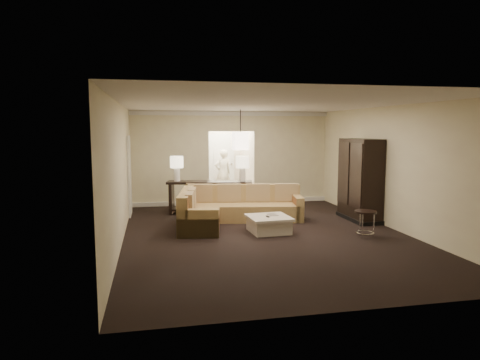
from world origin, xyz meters
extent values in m
plane|color=black|center=(0.00, 0.00, 0.00)|extent=(8.00, 8.00, 0.00)
cube|color=beige|center=(0.00, 4.00, 1.40)|extent=(6.00, 0.04, 2.80)
cube|color=beige|center=(0.00, -4.00, 1.40)|extent=(6.00, 0.04, 2.80)
cube|color=beige|center=(-3.00, 0.00, 1.40)|extent=(0.04, 8.00, 2.80)
cube|color=beige|center=(3.00, 0.00, 1.40)|extent=(0.04, 8.00, 2.80)
cube|color=silver|center=(0.00, 0.00, 2.80)|extent=(6.00, 8.00, 0.02)
cube|color=silver|center=(0.00, 3.95, 2.73)|extent=(6.00, 0.10, 0.12)
cube|color=silver|center=(0.00, 3.95, 0.06)|extent=(6.00, 0.10, 0.12)
cube|color=silver|center=(-2.97, 2.80, 1.05)|extent=(0.05, 0.90, 2.10)
cube|color=silver|center=(0.00, 5.00, 0.00)|extent=(1.40, 2.00, 0.01)
cube|color=beige|center=(-0.70, 5.00, 1.40)|extent=(0.04, 2.00, 2.80)
cube|color=beige|center=(0.70, 5.00, 1.40)|extent=(0.04, 2.00, 2.80)
cube|color=beige|center=(0.00, 6.00, 1.40)|extent=(1.40, 0.04, 2.80)
cube|color=silver|center=(0.00, 5.97, 1.05)|extent=(0.90, 0.05, 2.10)
cube|color=brown|center=(-0.17, 1.57, 0.21)|extent=(3.04, 1.35, 0.41)
cube|color=brown|center=(-1.36, 0.63, 0.21)|extent=(1.09, 1.50, 0.41)
cube|color=brown|center=(-0.11, 1.89, 0.64)|extent=(2.94, 0.71, 0.45)
cube|color=brown|center=(-1.60, 1.16, 0.64)|extent=(0.62, 2.36, 0.45)
cube|color=brown|center=(1.19, 1.34, 0.30)|extent=(0.34, 0.90, 0.61)
cube|color=brown|center=(-1.46, 0.05, 0.30)|extent=(0.90, 0.34, 0.61)
cube|color=#956D4F|center=(-1.18, 2.02, 0.66)|extent=(0.62, 0.25, 0.45)
cube|color=#956D4F|center=(-0.46, 1.89, 0.66)|extent=(0.62, 0.25, 0.45)
cube|color=#956D4F|center=(0.27, 1.77, 0.66)|extent=(0.62, 0.25, 0.45)
cube|color=#956D4F|center=(0.99, 1.65, 0.66)|extent=(0.62, 0.25, 0.45)
cube|color=#956D4F|center=(-1.47, 1.24, 0.66)|extent=(0.25, 0.61, 0.45)
cube|color=#956D4F|center=(-1.58, 0.56, 0.66)|extent=(0.25, 0.61, 0.45)
cube|color=white|center=(0.13, 0.21, 0.15)|extent=(0.85, 0.85, 0.30)
cube|color=white|center=(0.13, 0.21, 0.33)|extent=(0.95, 0.95, 0.05)
cube|color=black|center=(0.09, 0.16, 0.37)|extent=(0.05, 0.15, 0.02)
cube|color=#B8AAA1|center=(0.25, 0.35, 0.36)|extent=(0.21, 0.28, 0.01)
cube|color=black|center=(-0.87, 2.57, 0.85)|extent=(2.33, 0.98, 0.06)
cube|color=black|center=(-1.88, 2.79, 0.41)|extent=(0.18, 0.47, 0.83)
cube|color=black|center=(0.14, 2.36, 0.41)|extent=(0.18, 0.47, 0.83)
cube|color=black|center=(-0.87, 2.57, 0.12)|extent=(2.22, 0.91, 0.04)
cube|color=black|center=(2.70, 1.00, 1.02)|extent=(0.56, 1.36, 2.04)
cube|color=black|center=(2.41, 0.66, 1.16)|extent=(0.03, 0.60, 1.55)
cube|color=black|center=(2.41, 1.34, 1.16)|extent=(0.03, 0.60, 1.55)
cube|color=black|center=(2.70, 1.00, 0.05)|extent=(0.60, 1.42, 0.10)
cylinder|color=black|center=(2.00, -0.64, 0.55)|extent=(0.45, 0.45, 0.04)
torus|color=silver|center=(2.00, -0.64, 0.10)|extent=(0.38, 0.38, 0.02)
cylinder|color=silver|center=(2.17, -0.69, 0.27)|extent=(0.02, 0.02, 0.54)
cylinder|color=silver|center=(1.96, -0.47, 0.27)|extent=(0.02, 0.02, 0.54)
cylinder|color=silver|center=(1.87, -0.76, 0.27)|extent=(0.02, 0.02, 0.54)
cylinder|color=white|center=(-1.73, 2.75, 1.06)|extent=(0.17, 0.17, 0.36)
cylinder|color=#FCEBBD|center=(-1.73, 2.75, 1.40)|extent=(0.35, 0.35, 0.31)
cylinder|color=white|center=(-0.01, 2.39, 1.06)|extent=(0.17, 0.17, 0.36)
cylinder|color=#FCEBBD|center=(-0.01, 2.39, 1.40)|extent=(0.35, 0.35, 0.31)
cylinder|color=black|center=(0.00, 2.70, 2.50)|extent=(0.02, 0.02, 0.60)
cube|color=#FFE6C6|center=(0.00, 2.70, 1.95)|extent=(0.38, 0.38, 0.48)
imported|color=beige|center=(-0.03, 5.49, 0.88)|extent=(0.72, 0.56, 1.75)
camera|label=1|loc=(-2.37, -8.76, 2.29)|focal=32.00mm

